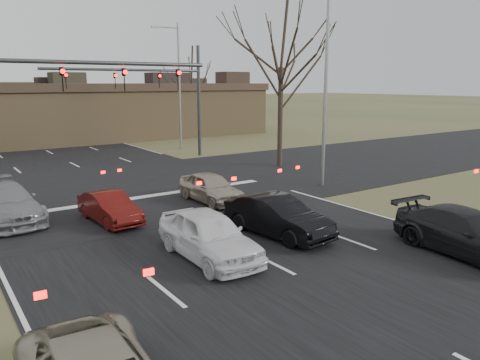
# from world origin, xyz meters

# --- Properties ---
(ground) EXTENTS (360.00, 360.00, 0.00)m
(ground) POSITION_xyz_m (0.00, 0.00, 0.00)
(ground) COLOR #454B28
(ground) RESTS_ON ground
(road_cross) EXTENTS (200.00, 14.00, 0.02)m
(road_cross) POSITION_xyz_m (0.00, 15.00, 0.01)
(road_cross) COLOR black
(road_cross) RESTS_ON ground
(building) EXTENTS (42.40, 10.40, 5.30)m
(building) POSITION_xyz_m (2.00, 38.00, 2.67)
(building) COLOR olive
(building) RESTS_ON ground
(mast_arm_near) EXTENTS (12.12, 0.24, 8.00)m
(mast_arm_near) POSITION_xyz_m (-5.23, 13.00, 5.07)
(mast_arm_near) COLOR #383A3D
(mast_arm_near) RESTS_ON ground
(mast_arm_far) EXTENTS (11.12, 0.24, 8.00)m
(mast_arm_far) POSITION_xyz_m (6.18, 23.00, 5.02)
(mast_arm_far) COLOR #383A3D
(mast_arm_far) RESTS_ON ground
(streetlight_right_near) EXTENTS (2.34, 0.25, 10.00)m
(streetlight_right_near) POSITION_xyz_m (8.82, 10.00, 5.59)
(streetlight_right_near) COLOR gray
(streetlight_right_near) RESTS_ON ground
(streetlight_right_far) EXTENTS (2.34, 0.25, 10.00)m
(streetlight_right_far) POSITION_xyz_m (9.32, 27.00, 5.59)
(streetlight_right_far) COLOR gray
(streetlight_right_far) RESTS_ON ground
(tree_right_near) EXTENTS (6.90, 6.90, 11.50)m
(tree_right_near) POSITION_xyz_m (11.00, 16.00, 8.90)
(tree_right_near) COLOR black
(tree_right_near) RESTS_ON ground
(tree_right_far) EXTENTS (5.40, 5.40, 9.00)m
(tree_right_far) POSITION_xyz_m (15.00, 35.00, 6.96)
(tree_right_far) COLOR black
(tree_right_far) RESTS_ON ground
(car_white_sedan) EXTENTS (1.88, 4.45, 1.50)m
(car_white_sedan) POSITION_xyz_m (-1.31, 4.45, 0.75)
(car_white_sedan) COLOR white
(car_white_sedan) RESTS_ON ground
(car_black_hatch) EXTENTS (2.00, 4.44, 1.42)m
(car_black_hatch) POSITION_xyz_m (1.84, 4.95, 0.71)
(car_black_hatch) COLOR black
(car_black_hatch) RESTS_ON ground
(car_charcoal_sedan) EXTENTS (2.38, 5.06, 1.43)m
(car_charcoal_sedan) POSITION_xyz_m (5.57, 0.04, 0.71)
(car_charcoal_sedan) COLOR black
(car_charcoal_sedan) RESTS_ON ground
(car_grey_ahead) EXTENTS (2.54, 5.26, 1.48)m
(car_grey_ahead) POSITION_xyz_m (-5.85, 12.45, 0.74)
(car_grey_ahead) COLOR gray
(car_grey_ahead) RESTS_ON ground
(car_red_ahead) EXTENTS (1.53, 3.69, 1.19)m
(car_red_ahead) POSITION_xyz_m (-2.52, 9.95, 0.59)
(car_red_ahead) COLOR #4C0D0A
(car_red_ahead) RESTS_ON ground
(car_silver_ahead) EXTENTS (1.62, 3.97, 1.35)m
(car_silver_ahead) POSITION_xyz_m (2.39, 10.45, 0.67)
(car_silver_ahead) COLOR #ADA28C
(car_silver_ahead) RESTS_ON ground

